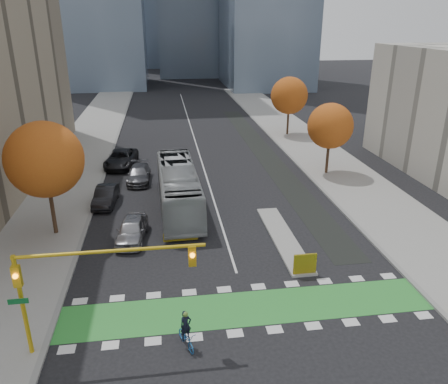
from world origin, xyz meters
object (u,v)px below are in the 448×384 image
object	(u,v)px
tree_east_far	(289,96)
parked_car_a	(132,229)
cyclist	(186,335)
parked_car_d	(121,159)
hazard_board	(305,264)
bus	(178,188)
parked_car_b	(106,196)
parked_car_c	(139,174)
traffic_signal_west	(79,275)
tree_east_near	(330,126)
tree_west	(45,160)

from	to	relation	value
tree_east_far	parked_car_a	xyz separation A→B (m)	(-19.00, -27.64, -4.45)
cyclist	parked_car_d	world-z (taller)	cyclist
hazard_board	bus	xyz separation A→B (m)	(-7.00, 11.36, 0.97)
hazard_board	cyclist	size ratio (longest dim) A/B	0.72
tree_east_far	parked_car_b	distance (m)	30.30
parked_car_c	traffic_signal_west	bearing A→B (deg)	-91.26
parked_car_c	tree_east_near	bearing A→B (deg)	1.07
bus	parked_car_a	size ratio (longest dim) A/B	2.73
tree_east_near	tree_west	bearing A→B (deg)	-157.38
tree_east_far	parked_car_d	xyz separation A→B (m)	(-21.01, -10.60, -4.40)
parked_car_c	bus	bearing A→B (deg)	-60.61
tree_east_far	parked_car_c	bearing A→B (deg)	-140.62
tree_west	parked_car_b	size ratio (longest dim) A/B	1.81
parked_car_d	tree_east_far	bearing A→B (deg)	34.23
cyclist	tree_east_far	bearing A→B (deg)	47.50
cyclist	parked_car_a	size ratio (longest dim) A/B	0.42
tree_east_near	cyclist	world-z (taller)	tree_east_near
bus	parked_car_a	world-z (taller)	bus
hazard_board	parked_car_d	size ratio (longest dim) A/B	0.23
tree_east_near	parked_car_a	distance (m)	22.23
tree_east_near	parked_car_c	xyz separation A→B (m)	(-18.50, 0.40, -4.14)
bus	parked_car_c	size ratio (longest dim) A/B	2.53
tree_east_near	parked_car_a	world-z (taller)	tree_east_near
tree_west	parked_car_a	bearing A→B (deg)	-16.57
parked_car_b	parked_car_d	distance (m)	10.29
tree_east_far	cyclist	bearing A→B (deg)	-112.23
tree_east_far	parked_car_b	xyz separation A→B (m)	(-21.50, -20.88, -4.49)
parked_car_a	parked_car_d	xyz separation A→B (m)	(-2.01, 17.04, 0.05)
tree_west	traffic_signal_west	world-z (taller)	tree_west
parked_car_d	bus	bearing A→B (deg)	-57.60
traffic_signal_west	bus	xyz separation A→B (m)	(4.93, 16.07, -2.27)
tree_west	parked_car_c	distance (m)	12.74
tree_east_near	parked_car_a	bearing A→B (deg)	-147.83
parked_car_a	parked_car_c	world-z (taller)	parked_car_a
hazard_board	parked_car_b	world-z (taller)	parked_car_b
hazard_board	tree_west	world-z (taller)	tree_west
tree_east_far	parked_car_d	distance (m)	23.94
parked_car_a	parked_car_b	xyz separation A→B (m)	(-2.50, 6.76, -0.04)
parked_car_d	hazard_board	bearing A→B (deg)	-54.21
tree_east_near	tree_east_far	size ratio (longest dim) A/B	0.92
bus	parked_car_d	distance (m)	13.10
tree_west	parked_car_b	bearing A→B (deg)	59.64
cyclist	parked_car_a	bearing A→B (deg)	84.96
parked_car_b	parked_car_c	xyz separation A→B (m)	(2.50, 5.28, -0.02)
tree_east_far	hazard_board	bearing A→B (deg)	-104.12
tree_east_far	cyclist	world-z (taller)	tree_east_far
hazard_board	tree_east_near	size ratio (longest dim) A/B	0.20
tree_west	parked_car_b	distance (m)	7.68
traffic_signal_west	parked_car_d	world-z (taller)	traffic_signal_west
hazard_board	tree_east_near	distance (m)	19.93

